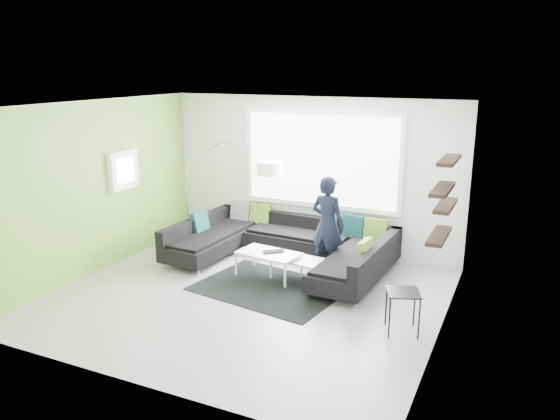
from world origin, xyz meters
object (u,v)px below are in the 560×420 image
object	(u,v)px
sectional_sofa	(280,247)
laptop	(274,253)
coffee_table	(283,266)
arc_lamp	(187,193)
side_table	(402,312)
person	(328,225)

from	to	relation	value
sectional_sofa	laptop	xyz separation A→B (m)	(0.13, -0.52, 0.09)
coffee_table	laptop	size ratio (longest dim) A/B	3.00
arc_lamp	laptop	size ratio (longest dim) A/B	4.88
side_table	laptop	distance (m)	2.49
laptop	sectional_sofa	bearing A→B (deg)	66.22
side_table	laptop	bearing A→B (deg)	156.59
sectional_sofa	laptop	world-z (taller)	sectional_sofa
arc_lamp	person	world-z (taller)	arc_lamp
sectional_sofa	arc_lamp	size ratio (longest dim) A/B	1.79
sectional_sofa	coffee_table	xyz separation A→B (m)	(0.27, -0.47, -0.13)
sectional_sofa	arc_lamp	distance (m)	2.18
sectional_sofa	laptop	size ratio (longest dim) A/B	8.73
coffee_table	laptop	xyz separation A→B (m)	(-0.14, -0.05, 0.22)
coffee_table	arc_lamp	world-z (taller)	arc_lamp
side_table	coffee_table	bearing A→B (deg)	154.10
arc_lamp	side_table	size ratio (longest dim) A/B	3.69
sectional_sofa	coffee_table	distance (m)	0.55
sectional_sofa	person	world-z (taller)	person
sectional_sofa	side_table	size ratio (longest dim) A/B	6.60
arc_lamp	sectional_sofa	bearing A→B (deg)	-7.96
arc_lamp	coffee_table	bearing A→B (deg)	-18.08
side_table	laptop	size ratio (longest dim) A/B	1.32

